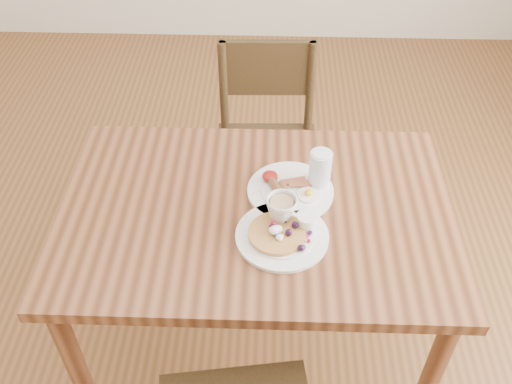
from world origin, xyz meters
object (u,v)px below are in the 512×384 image
dining_table (256,231)px  chair_far (267,141)px  pancake_plate (283,233)px  breakfast_plate (289,190)px  water_glass (320,170)px  teacup_saucer (281,212)px

dining_table → chair_far: chair_far is taller
dining_table → pancake_plate: (0.08, -0.11, 0.11)m
pancake_plate → breakfast_plate: bearing=84.5°
breakfast_plate → water_glass: size_ratio=2.04×
chair_far → teacup_saucer: (0.05, -0.71, 0.30)m
chair_far → teacup_saucer: size_ratio=6.29×
dining_table → teacup_saucer: bearing=-34.9°
breakfast_plate → teacup_saucer: (-0.02, -0.13, 0.03)m
dining_table → breakfast_plate: size_ratio=4.44×
chair_far → water_glass: bearing=105.6°
pancake_plate → water_glass: water_glass is taller
teacup_saucer → pancake_plate: bearing=-83.6°
chair_far → teacup_saucer: bearing=92.6°
chair_far → teacup_saucer: chair_far is taller
dining_table → breakfast_plate: (0.10, 0.08, 0.11)m
dining_table → water_glass: water_glass is taller
dining_table → breakfast_plate: breakfast_plate is taller
water_glass → breakfast_plate: bearing=-160.7°
chair_far → pancake_plate: 0.82m
dining_table → pancake_plate: size_ratio=4.44×
chair_far → water_glass: (0.17, -0.55, 0.32)m
breakfast_plate → teacup_saucer: size_ratio=1.93×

